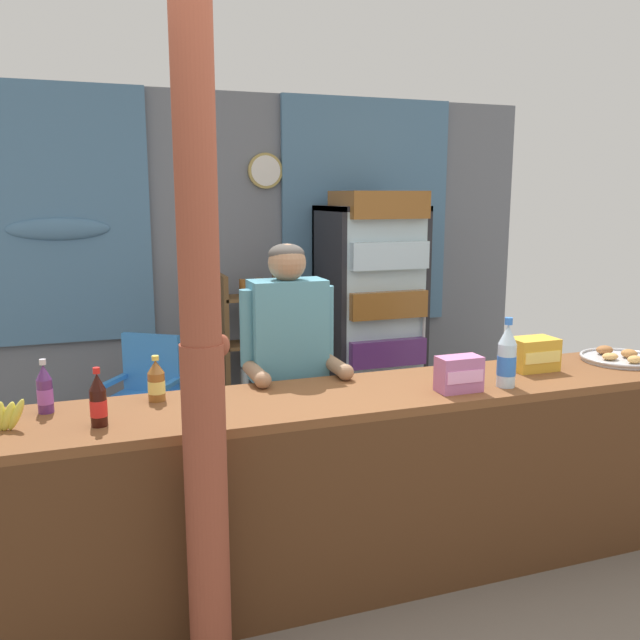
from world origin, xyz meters
TOP-DOWN VIEW (x-y plane):
  - ground_plane at (0.00, 1.17)m, footprint 7.63×7.63m
  - back_wall_curtained at (-0.01, 2.98)m, footprint 4.94×0.22m
  - stall_counter at (-0.05, 0.35)m, footprint 3.42×0.59m
  - timber_post at (-0.82, 0.03)m, footprint 0.18×0.16m
  - drink_fridge at (0.92, 2.48)m, footprint 0.72×0.73m
  - bottle_shelf_rack at (-0.00, 2.64)m, footprint 0.48×0.28m
  - plastic_lawn_chair at (-0.86, 2.21)m, footprint 0.61×0.61m
  - shopkeeper at (-0.24, 0.93)m, footprint 0.49×0.42m
  - soda_bottle_water at (0.64, 0.31)m, footprint 0.09×0.09m
  - soda_bottle_iced_tea at (-0.92, 0.64)m, footprint 0.08×0.08m
  - soda_bottle_cola at (-1.17, 0.38)m, footprint 0.07×0.07m
  - soda_bottle_grape_soda at (-1.37, 0.62)m, footprint 0.06×0.06m
  - snack_box_choco_powder at (0.95, 0.53)m, footprint 0.23×0.16m
  - snack_box_wafer at (0.39, 0.32)m, footprint 0.20×0.11m
  - pastry_tray at (1.50, 0.52)m, footprint 0.41×0.41m

SIDE VIEW (x-z plane):
  - ground_plane at x=0.00m, z-range 0.00..0.00m
  - plastic_lawn_chair at x=-0.86m, z-range 0.06..0.92m
  - stall_counter at x=-0.05m, z-range 0.11..1.02m
  - bottle_shelf_rack at x=0.00m, z-range 0.02..1.23m
  - pastry_tray at x=1.50m, z-range 0.89..0.96m
  - shopkeeper at x=-0.24m, z-range 0.20..1.75m
  - snack_box_wafer at x=0.39m, z-range 0.90..1.07m
  - snack_box_choco_powder at x=0.95m, z-range 0.90..1.07m
  - soda_bottle_iced_tea at x=-0.92m, z-range 0.89..1.09m
  - drink_fridge at x=0.92m, z-range 0.09..1.91m
  - soda_bottle_grape_soda at x=-1.37m, z-range 0.89..1.11m
  - soda_bottle_cola at x=-1.17m, z-range 0.89..1.12m
  - soda_bottle_water at x=0.64m, z-range 0.88..1.21m
  - timber_post at x=-0.82m, z-range -0.05..2.50m
  - back_wall_curtained at x=-0.01m, z-range 0.05..2.60m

